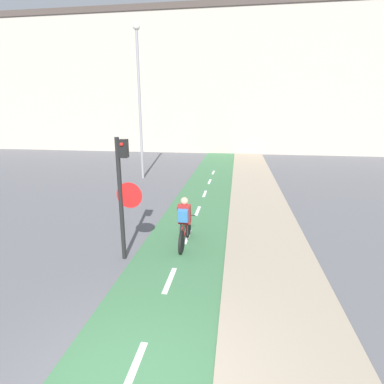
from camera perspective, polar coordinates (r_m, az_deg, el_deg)
The scene contains 4 objects.
building_row_background at distance 29.88m, azimuth 6.17°, elevation 19.85°, with size 60.00×5.20×12.38m.
traffic_light_pole at distance 7.68m, azimuth -13.01°, elevation 1.01°, with size 0.67×0.25×3.21m.
street_lamp_far at distance 17.30m, azimuth -10.04°, elevation 18.56°, with size 0.36×0.36×8.13m.
cyclist_near at distance 8.63m, azimuth -1.44°, elevation -5.91°, with size 0.46×1.77×1.47m.
Camera 1 is at (1.43, -3.00, 3.84)m, focal length 28.00 mm.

